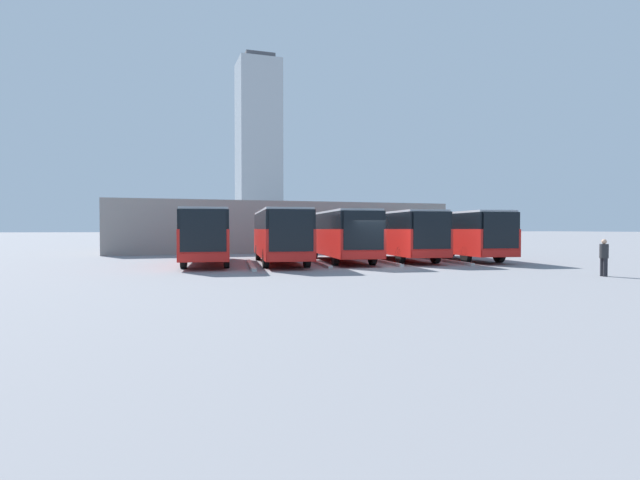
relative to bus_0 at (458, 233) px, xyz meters
name	(u,v)px	position (x,y,z in m)	size (l,w,h in m)	color
ground_plane	(378,268)	(8.13, 4.81, -1.75)	(600.00, 600.00, 0.00)	gray
bus_0	(458,233)	(0.00, 0.00, 0.00)	(3.96, 11.04, 3.13)	red
curb_divider_0	(445,260)	(2.03, 1.60, -1.68)	(0.24, 7.34, 0.15)	#B2B2AD
bus_1	(399,233)	(4.07, -0.59, 0.00)	(3.96, 11.04, 3.13)	red
curb_divider_1	(381,261)	(6.10, 1.01, -1.68)	(0.24, 7.34, 0.15)	#B2B2AD
bus_2	(341,234)	(8.13, -0.60, 0.00)	(3.96, 11.04, 3.13)	red
curb_divider_2	(318,263)	(10.16, 1.00, -1.68)	(0.24, 7.34, 0.15)	#B2B2AD
bus_3	(280,234)	(12.20, 0.00, 0.00)	(3.96, 11.04, 3.13)	red
curb_divider_3	(251,265)	(14.23, 1.60, -1.68)	(0.24, 7.34, 0.15)	#B2B2AD
bus_4	(208,234)	(16.27, -1.05, 0.00)	(3.96, 11.04, 3.13)	red
pedestrian	(604,256)	(0.86, 12.14, -0.89)	(0.43, 0.43, 1.61)	black
station_building	(275,227)	(8.13, -18.12, 0.48)	(29.90, 14.85, 4.41)	gray
office_tower	(258,147)	(-22.88, -178.10, 34.71)	(17.14, 17.14, 74.14)	#ADB2B7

